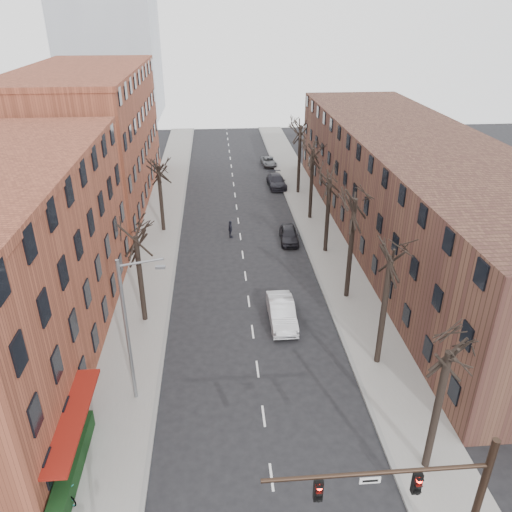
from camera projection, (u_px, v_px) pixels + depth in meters
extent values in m
cube|color=gray|center=(161.00, 226.00, 50.96)|extent=(4.00, 90.00, 0.15)
cube|color=gray|center=(315.00, 221.00, 52.13)|extent=(4.00, 90.00, 0.15)
cube|color=brown|center=(90.00, 139.00, 55.27)|extent=(12.00, 28.00, 14.00)
cube|color=#523326|center=(414.00, 190.00, 46.04)|extent=(12.00, 50.00, 10.00)
cube|color=maroon|center=(82.00, 456.00, 25.09)|extent=(1.20, 7.00, 0.15)
cube|color=black|center=(73.00, 464.00, 23.90)|extent=(0.80, 6.00, 1.00)
cylinder|color=black|center=(476.00, 511.00, 18.43)|extent=(0.28, 0.28, 7.20)
cylinder|color=black|center=(377.00, 473.00, 17.06)|extent=(8.00, 0.16, 0.16)
cube|color=black|center=(417.00, 483.00, 17.46)|extent=(0.32, 0.22, 0.95)
cube|color=black|center=(318.00, 490.00, 17.21)|extent=(0.32, 0.22, 0.95)
cube|color=silver|center=(370.00, 480.00, 17.20)|extent=(0.75, 0.04, 0.28)
cylinder|color=slate|center=(127.00, 334.00, 26.78)|extent=(0.20, 0.20, 9.00)
cylinder|color=slate|center=(140.00, 263.00, 24.93)|extent=(2.39, 0.12, 0.46)
cube|color=slate|center=(160.00, 267.00, 25.13)|extent=(0.50, 0.22, 0.14)
imported|color=silver|center=(282.00, 312.00, 35.36)|extent=(1.78, 5.04, 1.66)
imported|color=black|center=(289.00, 235.00, 47.61)|extent=(1.87, 4.23, 1.42)
imported|color=black|center=(277.00, 181.00, 61.94)|extent=(2.26, 5.15, 1.47)
imported|color=#5B5D63|center=(269.00, 161.00, 70.35)|extent=(2.16, 4.16, 1.12)
imported|color=black|center=(230.00, 229.00, 48.34)|extent=(0.60, 1.08, 1.74)
imported|color=gray|center=(62.00, 491.00, 22.57)|extent=(1.84, 1.61, 0.96)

